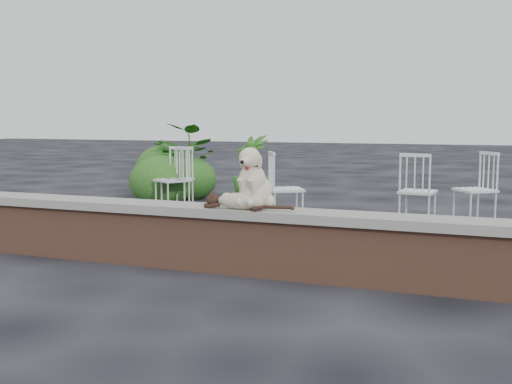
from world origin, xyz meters
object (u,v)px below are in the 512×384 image
(chair_e, at_px, (286,188))
(chair_b, at_px, (172,179))
(chair_d, at_px, (475,189))
(potted_plant_a, at_px, (190,160))
(cat, at_px, (241,200))
(potted_plant_b, at_px, (251,170))
(chair_a, at_px, (177,178))
(chair_c, at_px, (418,190))
(dog, at_px, (256,177))

(chair_e, height_order, chair_b, same)
(chair_d, relative_size, potted_plant_a, 0.73)
(cat, relative_size, chair_e, 1.01)
(potted_plant_a, distance_m, potted_plant_b, 1.44)
(chair_e, xyz_separation_m, chair_a, (-1.94, 0.66, 0.00))
(potted_plant_b, bearing_deg, chair_b, -128.81)
(chair_a, bearing_deg, chair_c, -12.63)
(cat, xyz_separation_m, chair_b, (-2.42, 3.17, -0.19))
(chair_b, distance_m, potted_plant_a, 1.64)
(cat, bearing_deg, potted_plant_a, 126.43)
(dog, height_order, chair_b, dog)
(chair_d, bearing_deg, chair_e, -106.97)
(chair_b, bearing_deg, potted_plant_a, 138.66)
(chair_e, bearing_deg, chair_d, -100.02)
(chair_d, xyz_separation_m, potted_plant_b, (-3.40, 0.79, 0.08))
(chair_e, height_order, chair_a, same)
(dog, xyz_separation_m, cat, (-0.08, -0.15, -0.19))
(chair_e, bearing_deg, potted_plant_b, 5.56)
(cat, xyz_separation_m, potted_plant_a, (-2.91, 4.73, -0.02))
(chair_a, bearing_deg, potted_plant_b, 40.87)
(chair_d, relative_size, chair_e, 1.00)
(chair_e, height_order, chair_c, same)
(dog, distance_m, chair_e, 2.57)
(cat, height_order, chair_b, chair_b)
(dog, height_order, potted_plant_b, dog)
(chair_c, bearing_deg, chair_d, -139.13)
(chair_d, bearing_deg, potted_plant_b, -139.44)
(chair_e, distance_m, chair_b, 2.03)
(chair_a, xyz_separation_m, chair_c, (3.56, -0.31, 0.00))
(cat, relative_size, chair_d, 1.01)
(cat, xyz_separation_m, potted_plant_b, (-1.57, 4.23, -0.11))
(potted_plant_a, bearing_deg, chair_c, -23.20)
(chair_e, relative_size, potted_plant_b, 0.85)
(dog, relative_size, potted_plant_a, 0.42)
(cat, height_order, potted_plant_a, potted_plant_a)
(chair_b, bearing_deg, chair_c, 27.86)
(chair_e, bearing_deg, potted_plant_a, 20.20)
(dog, height_order, chair_e, dog)
(cat, height_order, chair_a, chair_a)
(chair_d, bearing_deg, cat, -64.35)
(chair_d, bearing_deg, chair_b, -122.79)
(potted_plant_a, xyz_separation_m, potted_plant_b, (1.34, -0.50, -0.09))
(chair_d, bearing_deg, chair_c, -91.86)
(potted_plant_a, relative_size, potted_plant_b, 1.16)
(potted_plant_b, bearing_deg, dog, -67.99)
(cat, relative_size, chair_b, 1.01)
(cat, height_order, chair_d, chair_d)
(chair_d, height_order, chair_a, same)
(dog, bearing_deg, chair_b, 134.33)
(chair_c, bearing_deg, chair_e, 18.47)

